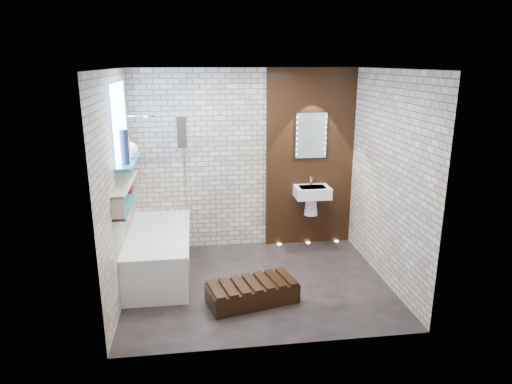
{
  "coord_description": "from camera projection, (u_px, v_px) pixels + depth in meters",
  "views": [
    {
      "loc": [
        -0.71,
        -5.1,
        2.68
      ],
      "look_at": [
        0.0,
        0.15,
        1.15
      ],
      "focal_mm": 31.82,
      "sensor_mm": 36.0,
      "label": 1
    }
  ],
  "objects": [
    {
      "name": "clerestory_window",
      "position": [
        121.0,
        131.0,
        5.29
      ],
      "size": [
        0.18,
        1.0,
        0.94
      ],
      "color": "#7FADE0",
      "rests_on": "room_shell"
    },
    {
      "name": "display_niche",
      "position": [
        126.0,
        193.0,
        5.3
      ],
      "size": [
        0.14,
        1.3,
        0.26
      ],
      "color": "#216E7B",
      "rests_on": "room_shell"
    },
    {
      "name": "floor_uplights",
      "position": [
        308.0,
        243.0,
        6.95
      ],
      "size": [
        0.96,
        0.06,
        0.01
      ],
      "color": "#FFD899",
      "rests_on": "ground"
    },
    {
      "name": "shower_head",
      "position": [
        148.0,
        116.0,
        5.87
      ],
      "size": [
        0.18,
        0.18,
        0.02
      ],
      "primitive_type": "cylinder",
      "color": "silver",
      "rests_on": "room_shell"
    },
    {
      "name": "sill_vases",
      "position": [
        127.0,
        150.0,
        5.29
      ],
      "size": [
        0.21,
        0.48,
        0.4
      ],
      "color": "white",
      "rests_on": "clerestory_window"
    },
    {
      "name": "walnut_step",
      "position": [
        252.0,
        293.0,
        5.22
      ],
      "size": [
        1.09,
        0.68,
        0.23
      ],
      "primitive_type": "cube",
      "rotation": [
        0.0,
        0.0,
        0.24
      ],
      "color": "black",
      "rests_on": "ground"
    },
    {
      "name": "bath_screen",
      "position": [
        184.0,
        170.0,
        6.07
      ],
      "size": [
        0.01,
        0.78,
        1.4
      ],
      "primitive_type": "cube",
      "color": "white",
      "rests_on": "bathtub"
    },
    {
      "name": "bathtub",
      "position": [
        159.0,
        253.0,
        5.87
      ],
      "size": [
        0.79,
        1.74,
        0.7
      ],
      "color": "white",
      "rests_on": "ground"
    },
    {
      "name": "walnut_panel",
      "position": [
        310.0,
        159.0,
        6.66
      ],
      "size": [
        1.3,
        0.06,
        2.6
      ],
      "primitive_type": "cube",
      "color": "black",
      "rests_on": "ground"
    },
    {
      "name": "led_mirror",
      "position": [
        311.0,
        136.0,
        6.52
      ],
      "size": [
        0.5,
        0.02,
        0.7
      ],
      "color": "black",
      "rests_on": "walnut_panel"
    },
    {
      "name": "towel",
      "position": [
        182.0,
        131.0,
        5.63
      ],
      "size": [
        0.11,
        0.3,
        0.39
      ],
      "primitive_type": "cube",
      "color": "black",
      "rests_on": "bath_screen"
    },
    {
      "name": "washbasin",
      "position": [
        312.0,
        196.0,
        6.61
      ],
      "size": [
        0.5,
        0.36,
        0.58
      ],
      "color": "white",
      "rests_on": "walnut_panel"
    },
    {
      "name": "niche_bottles",
      "position": [
        126.0,
        196.0,
        5.29
      ],
      "size": [
        0.07,
        0.77,
        0.16
      ],
      "color": "#B04C1B",
      "rests_on": "display_niche"
    },
    {
      "name": "ground",
      "position": [
        258.0,
        283.0,
        5.69
      ],
      "size": [
        3.2,
        3.2,
        0.0
      ],
      "primitive_type": "plane",
      "color": "black",
      "rests_on": "ground"
    },
    {
      "name": "room_shell",
      "position": [
        258.0,
        183.0,
        5.33
      ],
      "size": [
        3.24,
        3.2,
        2.6
      ],
      "color": "gray",
      "rests_on": "ground"
    }
  ]
}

